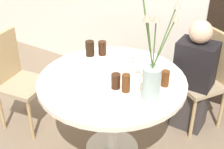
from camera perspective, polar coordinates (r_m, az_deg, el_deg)
ground_plane at (r=2.90m, az=0.00°, el=-13.44°), size 16.00×16.00×0.00m
dining_table at (r=2.51m, az=0.00°, el=-3.27°), size 1.17×1.17×0.74m
chair_left_flank at (r=3.04m, az=17.01°, el=-0.02°), size 0.55×0.55×0.93m
chair_right_flank at (r=3.03m, az=-17.28°, el=-0.22°), size 0.45×0.45×0.93m
birthday_cake at (r=2.49m, az=0.55°, el=1.24°), size 0.25×0.25×0.15m
flower_vase at (r=2.11m, az=7.34°, el=0.07°), size 0.29×0.20×0.81m
side_plate at (r=2.31m, az=-4.49°, el=-2.74°), size 0.19×0.19×0.01m
drink_glass_0 at (r=2.36m, az=9.73°, el=-0.70°), size 0.06×0.06×0.13m
drink_glass_1 at (r=2.77m, az=-4.07°, el=4.77°), size 0.08×0.08×0.14m
drink_glass_2 at (r=2.26m, az=2.59°, el=-1.59°), size 0.06×0.06×0.14m
drink_glass_3 at (r=2.78m, az=-1.79°, el=4.84°), size 0.07×0.07×0.13m
drink_glass_4 at (r=2.30m, az=0.70°, el=-1.22°), size 0.07×0.07×0.12m
person_guest at (r=2.96m, az=14.63°, el=-1.00°), size 0.34×0.24×1.09m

